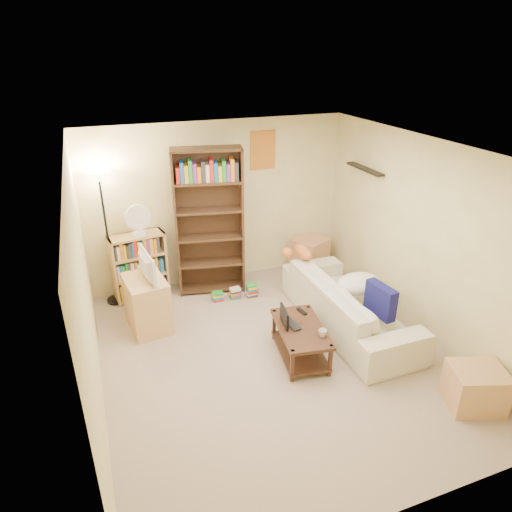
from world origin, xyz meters
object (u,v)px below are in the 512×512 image
sofa (349,304)px  end_cabinet (475,388)px  tabby_cat (300,252)px  floor_lamp (102,200)px  short_bookshelf (139,266)px  desk_fan (138,220)px  television (143,267)px  laptop (295,323)px  mug (322,333)px  tv_stand (147,304)px  side_table (309,254)px  coffee_table (301,337)px  tall_bookshelf (209,219)px

sofa → end_cabinet: sofa is taller
tabby_cat → floor_lamp: (-2.56, 0.89, 0.80)m
short_bookshelf → desk_fan: size_ratio=2.19×
desk_fan → end_cabinet: (2.89, -3.50, -1.01)m
floor_lamp → sofa: bearing=-31.7°
television → short_bookshelf: size_ratio=0.65×
laptop → mug: 0.39m
sofa → tv_stand: bearing=69.7°
side_table → coffee_table: bearing=-119.2°
short_bookshelf → side_table: bearing=-9.4°
side_table → mug: bearing=-113.5°
tabby_cat → television: 2.21m
tall_bookshelf → side_table: tall_bookshelf is taller
coffee_table → television: bearing=150.3°
sofa → end_cabinet: (0.46, -1.78, -0.11)m
mug → tall_bookshelf: size_ratio=0.05×
end_cabinet → tall_bookshelf: bearing=119.3°
floor_lamp → end_cabinet: (3.33, -3.55, -1.34)m
sofa → tv_stand: size_ratio=3.20×
end_cabinet → television: bearing=138.0°
tv_stand → mug: bearing=-48.0°
laptop → television: (-1.58, 1.21, 0.48)m
sofa → mug: (-0.74, -0.64, 0.13)m
laptop → floor_lamp: floor_lamp is taller
television → end_cabinet: size_ratio=1.20×
tv_stand → floor_lamp: 1.53m
sofa → floor_lamp: (-2.86, 1.77, 1.23)m
desk_fan → end_cabinet: desk_fan is taller
short_bookshelf → end_cabinet: (2.94, -3.55, -0.28)m
coffee_table → television: television is taller
tabby_cat → mug: bearing=-105.9°
short_bookshelf → end_cabinet: 4.62m
sofa → mug: size_ratio=22.62×
laptop → floor_lamp: size_ratio=0.16×
laptop → mug: (0.19, -0.34, 0.03)m
side_table → end_cabinet: 3.47m
end_cabinet → laptop: bearing=133.3°
floor_lamp → side_table: 3.39m
tall_bookshelf → side_table: (1.71, 0.08, -0.88)m
laptop → desk_fan: desk_fan is taller
coffee_table → mug: 0.35m
tv_stand → side_table: bearing=8.9°
desk_fan → laptop: bearing=-53.6°
mug → desk_fan: size_ratio=0.22×
mug → short_bookshelf: size_ratio=0.10×
coffee_table → short_bookshelf: (-1.60, 2.16, 0.23)m
tall_bookshelf → end_cabinet: 3.99m
short_bookshelf → television: bearing=-99.8°
tabby_cat → end_cabinet: tabby_cat is taller
side_table → tall_bookshelf: bearing=-177.2°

